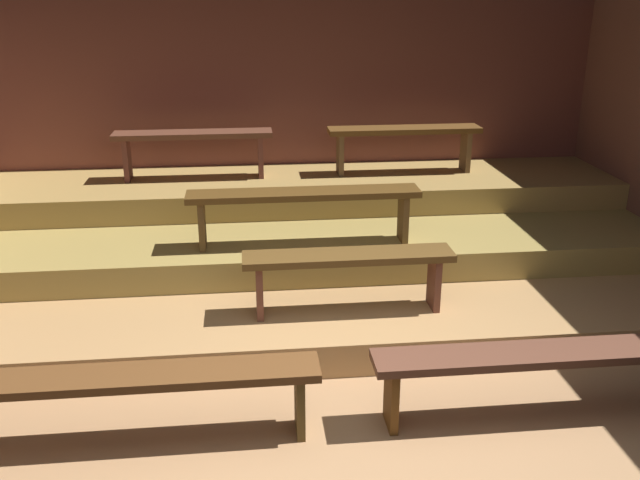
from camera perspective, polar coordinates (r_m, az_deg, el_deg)
The scene contains 11 objects.
ground at distance 5.88m, azimuth -0.21°, elevation -6.21°, with size 7.12×5.02×0.08m, color #9D744D.
wall_back at distance 7.52m, azimuth -1.96°, elevation 9.95°, with size 7.12×0.06×2.48m, color brown.
platform_lower at distance 6.28m, azimuth -0.71°, elevation -2.77°, with size 6.32×3.19×0.25m, color #AA7F4F.
platform_middle at distance 6.64m, azimuth -1.12°, elevation 0.86°, with size 6.32×2.21×0.25m, color olive.
platform_upper at distance 7.05m, azimuth -1.51°, elevation 4.15°, with size 6.32×1.20×0.25m, color #A18044.
bench_floor_left at distance 4.30m, azimuth -18.25°, elevation -11.36°, with size 2.65×0.29×0.47m.
bench_floor_right at distance 4.67m, azimuth 20.80°, elevation -9.07°, with size 2.65×0.29×0.47m.
bench_lower_center at distance 5.15m, azimuth 2.34°, elevation -2.06°, with size 1.57×0.29×0.47m.
bench_middle_center at distance 5.80m, azimuth -1.33°, elevation 3.27°, with size 1.95×0.29×0.47m.
bench_upper_left at distance 7.03m, azimuth -10.37°, elevation 8.00°, with size 1.56×0.29×0.47m.
bench_upper_right at distance 7.20m, azimuth 6.93°, elevation 8.46°, with size 1.56×0.29×0.47m.
Camera 1 is at (-0.55, -3.13, 2.58)m, focal length 38.91 mm.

